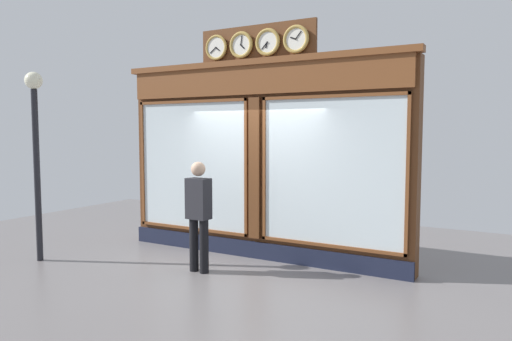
% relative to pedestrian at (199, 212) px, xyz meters
% --- Properties ---
extents(ground_plane, '(14.00, 14.00, 0.00)m').
position_rel_pedestrian_xyz_m(ground_plane, '(-0.36, 1.66, -0.93)').
color(ground_plane, slate).
extents(shop_facade, '(5.33, 0.42, 3.89)m').
position_rel_pedestrian_xyz_m(shop_facade, '(-0.36, -1.26, 0.77)').
color(shop_facade, '#5B3319').
rests_on(shop_facade, ground_plane).
extents(pedestrian, '(0.38, 0.25, 1.69)m').
position_rel_pedestrian_xyz_m(pedestrian, '(0.00, 0.00, 0.00)').
color(pedestrian, black).
rests_on(pedestrian, ground_plane).
extents(street_lamp, '(0.28, 0.28, 3.11)m').
position_rel_pedestrian_xyz_m(street_lamp, '(2.69, 0.79, 1.16)').
color(street_lamp, black).
rests_on(street_lamp, ground_plane).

